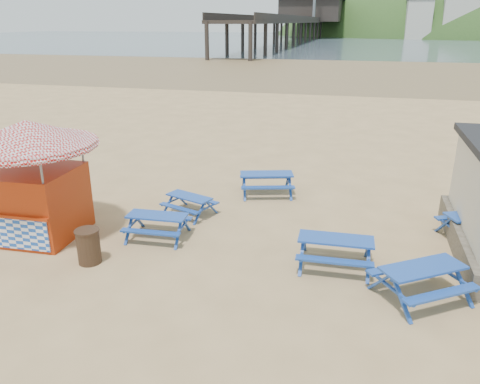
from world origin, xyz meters
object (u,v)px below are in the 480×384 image
(picnic_table_blue_b, at_px, (266,184))
(litter_bin, at_px, (89,246))
(picnic_table_yellow, at_px, (21,227))
(ice_cream_kiosk, at_px, (32,165))
(picnic_table_blue_a, at_px, (190,205))

(picnic_table_blue_b, height_order, litter_bin, litter_bin)
(picnic_table_yellow, distance_m, litter_bin, 3.00)
(picnic_table_blue_b, bearing_deg, ice_cream_kiosk, -154.77)
(picnic_table_blue_a, bearing_deg, picnic_table_yellow, -125.71)
(ice_cream_kiosk, distance_m, litter_bin, 3.16)
(picnic_table_blue_a, relative_size, ice_cream_kiosk, 0.46)
(picnic_table_blue_b, bearing_deg, litter_bin, -135.23)
(picnic_table_blue_a, xyz_separation_m, litter_bin, (-1.44, -3.83, 0.16))
(picnic_table_blue_b, xyz_separation_m, ice_cream_kiosk, (-5.89, -5.24, 1.81))
(ice_cream_kiosk, bearing_deg, picnic_table_blue_a, 32.36)
(picnic_table_blue_a, height_order, ice_cream_kiosk, ice_cream_kiosk)
(picnic_table_blue_a, distance_m, litter_bin, 4.09)
(picnic_table_yellow, xyz_separation_m, ice_cream_kiosk, (0.50, 0.29, 1.89))
(picnic_table_blue_a, distance_m, picnic_table_yellow, 5.20)
(picnic_table_yellow, height_order, ice_cream_kiosk, ice_cream_kiosk)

